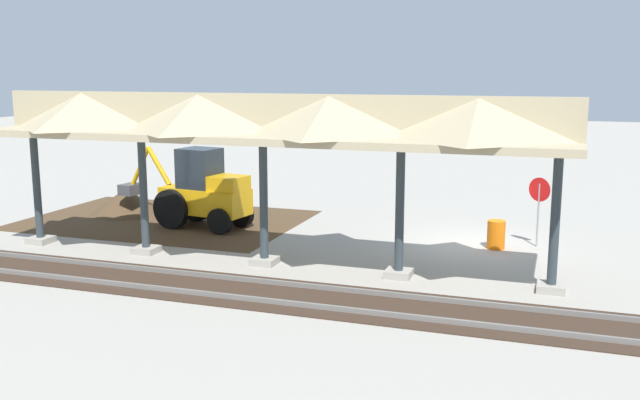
# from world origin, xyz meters

# --- Properties ---
(ground_plane) EXTENTS (120.00, 120.00, 0.00)m
(ground_plane) POSITION_xyz_m (0.00, 0.00, 0.00)
(ground_plane) COLOR #9E998E
(dirt_work_zone) EXTENTS (10.09, 7.00, 0.01)m
(dirt_work_zone) POSITION_xyz_m (11.38, -0.08, 0.00)
(dirt_work_zone) COLOR #4C3823
(dirt_work_zone) RESTS_ON ground
(platform_canopy) EXTENTS (17.01, 3.20, 4.90)m
(platform_canopy) POSITION_xyz_m (5.40, 4.37, 4.17)
(platform_canopy) COLOR #9E998E
(platform_canopy) RESTS_ON ground
(rail_tracks) EXTENTS (60.00, 2.58, 0.15)m
(rail_tracks) POSITION_xyz_m (0.00, 6.91, 0.03)
(rail_tracks) COLOR slate
(rail_tracks) RESTS_ON ground
(stop_sign) EXTENTS (0.67, 0.42, 2.22)m
(stop_sign) POSITION_xyz_m (-1.96, -0.38, 1.59)
(stop_sign) COLOR gray
(stop_sign) RESTS_ON ground
(backhoe) EXTENTS (5.45, 2.14, 2.82)m
(backhoe) POSITION_xyz_m (9.49, 0.50, 1.26)
(backhoe) COLOR orange
(backhoe) RESTS_ON ground
(dirt_mound) EXTENTS (5.62, 5.62, 2.03)m
(dirt_mound) POSITION_xyz_m (13.42, -0.68, 0.00)
(dirt_mound) COLOR #4C3823
(dirt_mound) RESTS_ON ground
(traffic_barrel) EXTENTS (0.56, 0.56, 0.90)m
(traffic_barrel) POSITION_xyz_m (-0.75, 0.32, 0.45)
(traffic_barrel) COLOR orange
(traffic_barrel) RESTS_ON ground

